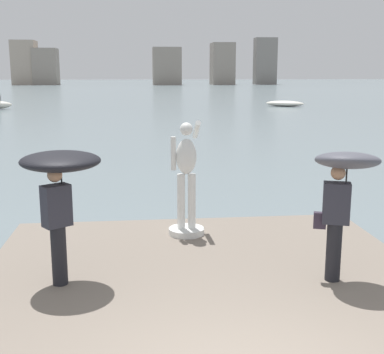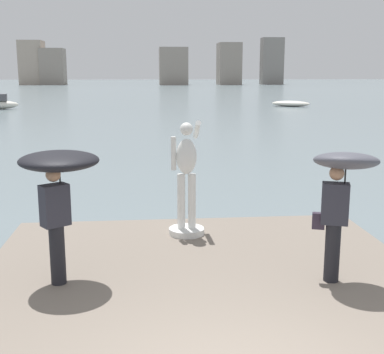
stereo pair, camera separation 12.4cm
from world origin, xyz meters
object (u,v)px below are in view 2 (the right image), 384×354
Objects in this scene: onlooker_right at (342,182)px; boat_far at (291,104)px; statue_white_figure at (186,186)px; onlooker_left at (58,176)px.

onlooker_right reaches higher than boat_far.
boat_far is at bearing 71.45° from statue_white_figure.
onlooker_right is at bearing -50.18° from statue_white_figure.
statue_white_figure is 2.95m from onlooker_left.
statue_white_figure reaches higher than onlooker_right.
boat_far is at bearing 69.95° from onlooker_left.
onlooker_left reaches higher than boat_far.
onlooker_right is 0.49× the size of boat_far.
onlooker_left is 0.97× the size of onlooker_right.
onlooker_left is 0.48× the size of boat_far.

